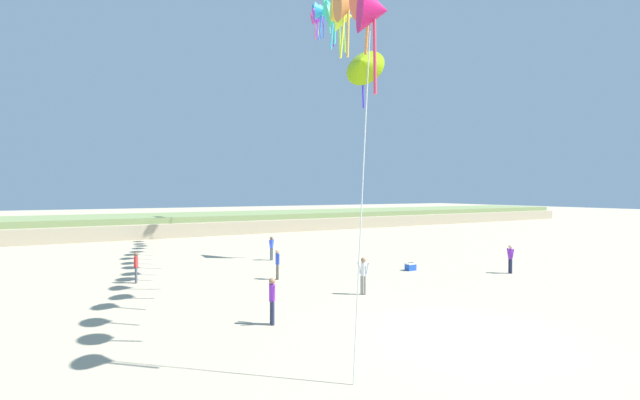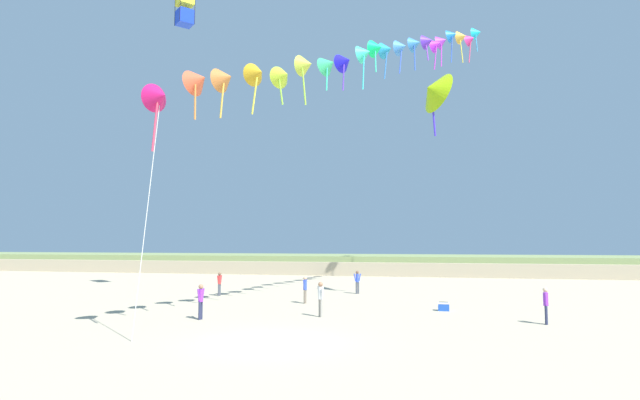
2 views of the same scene
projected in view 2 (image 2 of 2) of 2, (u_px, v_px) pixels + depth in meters
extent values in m
plane|color=tan|center=(272.00, 342.00, 17.85)|extent=(240.00, 240.00, 0.00)
cube|color=tan|center=(381.00, 267.00, 57.91)|extent=(120.00, 13.21, 1.41)
cube|color=#7A8E56|center=(381.00, 259.00, 57.98)|extent=(120.00, 11.23, 0.81)
cylinder|color=#282D4C|center=(201.00, 310.00, 23.14)|extent=(0.12, 0.12, 0.82)
cylinder|color=#282D4C|center=(200.00, 311.00, 23.00)|extent=(0.12, 0.12, 0.82)
cylinder|color=purple|center=(201.00, 295.00, 23.13)|extent=(0.22, 0.22, 0.58)
cylinder|color=purple|center=(203.00, 294.00, 23.31)|extent=(0.10, 0.20, 0.55)
cylinder|color=purple|center=(199.00, 295.00, 22.96)|extent=(0.10, 0.20, 0.55)
sphere|color=#9E7051|center=(201.00, 287.00, 23.16)|extent=(0.22, 0.22, 0.22)
cylinder|color=#474C56|center=(219.00, 290.00, 33.04)|extent=(0.11, 0.11, 0.78)
cylinder|color=#474C56|center=(220.00, 290.00, 33.17)|extent=(0.11, 0.11, 0.78)
cylinder|color=red|center=(220.00, 280.00, 33.16)|extent=(0.21, 0.21, 0.55)
cylinder|color=red|center=(218.00, 279.00, 33.00)|extent=(0.11, 0.20, 0.53)
cylinder|color=red|center=(221.00, 279.00, 33.33)|extent=(0.11, 0.20, 0.53)
sphere|color=brown|center=(220.00, 274.00, 33.19)|extent=(0.21, 0.21, 0.21)
cylinder|color=gray|center=(321.00, 308.00, 23.82)|extent=(0.12, 0.12, 0.84)
cylinder|color=gray|center=(320.00, 308.00, 23.96)|extent=(0.12, 0.12, 0.84)
cylinder|color=white|center=(321.00, 293.00, 23.95)|extent=(0.22, 0.22, 0.59)
cylinder|color=white|center=(322.00, 292.00, 23.78)|extent=(0.19, 0.21, 0.56)
cylinder|color=white|center=(319.00, 292.00, 24.12)|extent=(0.19, 0.21, 0.56)
sphere|color=#9E7051|center=(321.00, 284.00, 23.98)|extent=(0.23, 0.23, 0.23)
cylinder|color=#726656|center=(305.00, 296.00, 29.16)|extent=(0.11, 0.11, 0.79)
cylinder|color=#726656|center=(305.00, 297.00, 29.02)|extent=(0.11, 0.11, 0.79)
cylinder|color=blue|center=(305.00, 285.00, 29.15)|extent=(0.21, 0.21, 0.56)
cylinder|color=blue|center=(306.00, 284.00, 29.32)|extent=(0.10, 0.19, 0.53)
cylinder|color=blue|center=(304.00, 284.00, 28.98)|extent=(0.10, 0.19, 0.53)
sphere|color=tan|center=(305.00, 278.00, 29.18)|extent=(0.21, 0.21, 0.21)
cylinder|color=#282D4C|center=(546.00, 315.00, 21.65)|extent=(0.12, 0.12, 0.81)
cylinder|color=#282D4C|center=(546.00, 315.00, 21.78)|extent=(0.12, 0.12, 0.81)
cylinder|color=purple|center=(546.00, 299.00, 21.77)|extent=(0.21, 0.21, 0.57)
cylinder|color=purple|center=(546.00, 299.00, 21.61)|extent=(0.12, 0.20, 0.54)
cylinder|color=purple|center=(546.00, 298.00, 21.94)|extent=(0.12, 0.20, 0.54)
sphere|color=beige|center=(545.00, 290.00, 21.80)|extent=(0.22, 0.22, 0.22)
cylinder|color=#474C56|center=(358.00, 288.00, 34.49)|extent=(0.12, 0.12, 0.80)
cylinder|color=#474C56|center=(356.00, 288.00, 34.44)|extent=(0.12, 0.12, 0.80)
cylinder|color=blue|center=(357.00, 278.00, 34.52)|extent=(0.21, 0.21, 0.56)
cylinder|color=blue|center=(360.00, 277.00, 34.59)|extent=(0.20, 0.17, 0.54)
cylinder|color=blue|center=(355.00, 277.00, 34.47)|extent=(0.20, 0.17, 0.54)
sphere|color=brown|center=(357.00, 272.00, 34.56)|extent=(0.22, 0.22, 0.22)
cone|color=#C4145C|center=(159.00, 97.00, 18.78)|extent=(1.12, 1.30, 1.11)
cylinder|color=#E53956|center=(155.00, 126.00, 18.57)|extent=(0.15, 0.22, 1.90)
cone|color=#EE5B37|center=(199.00, 80.00, 20.14)|extent=(1.21, 1.33, 1.22)
cylinder|color=orange|center=(195.00, 102.00, 19.94)|extent=(0.12, 0.19, 1.41)
cone|color=#CB7535|center=(225.00, 79.00, 21.70)|extent=(1.13, 1.31, 1.18)
cylinder|color=gold|center=(222.00, 100.00, 21.50)|extent=(0.17, 0.16, 1.57)
cone|color=gold|center=(257.00, 73.00, 23.21)|extent=(1.20, 1.32, 1.11)
cylinder|color=yellow|center=(255.00, 96.00, 23.00)|extent=(0.28, 0.13, 1.75)
cone|color=#B7DD31|center=(283.00, 76.00, 24.26)|extent=(1.21, 1.31, 1.11)
cylinder|color=#96E539|center=(281.00, 92.00, 24.07)|extent=(0.22, 0.19, 1.24)
cone|color=#BDD33D|center=(306.00, 65.00, 25.69)|extent=(1.08, 1.29, 1.12)
cylinder|color=#A3E539|center=(304.00, 86.00, 25.47)|extent=(0.23, 0.20, 1.91)
cone|color=#36C87D|center=(329.00, 65.00, 27.26)|extent=(1.31, 1.39, 1.22)
cylinder|color=#39E5B6|center=(327.00, 79.00, 27.07)|extent=(0.11, 0.09, 1.26)
cone|color=#1C17EA|center=(345.00, 62.00, 28.32)|extent=(1.27, 1.36, 1.16)
cylinder|color=#6739E5|center=(343.00, 78.00, 28.12)|extent=(0.15, 0.17, 1.48)
cone|color=#39DFB5|center=(365.00, 53.00, 29.89)|extent=(1.14, 1.31, 1.18)
cylinder|color=#39E5E3|center=(363.00, 72.00, 29.67)|extent=(0.18, 0.21, 2.02)
cone|color=#0DF078|center=(377.00, 48.00, 31.12)|extent=(1.16, 1.32, 1.13)
cylinder|color=#39E5B3|center=(376.00, 61.00, 30.93)|extent=(0.12, 0.15, 1.38)
cone|color=#2194CE|center=(387.00, 50.00, 32.91)|extent=(1.15, 1.30, 1.10)
cylinder|color=#3982E5|center=(386.00, 65.00, 32.70)|extent=(0.27, 0.21, 1.77)
cone|color=#3F86E1|center=(401.00, 47.00, 34.25)|extent=(1.12, 1.30, 1.12)
cylinder|color=blue|center=(401.00, 62.00, 34.04)|extent=(0.23, 0.28, 1.73)
cone|color=#347ECA|center=(415.00, 44.00, 35.24)|extent=(1.17, 1.33, 1.15)
cylinder|color=blue|center=(415.00, 58.00, 35.03)|extent=(0.10, 0.21, 1.74)
cone|color=#5A2BCB|center=(428.00, 41.00, 36.73)|extent=(1.14, 1.32, 1.15)
cylinder|color=#9539E5|center=(427.00, 52.00, 36.55)|extent=(0.21, 0.20, 1.31)
cone|color=#B527ED|center=(436.00, 45.00, 38.11)|extent=(1.26, 1.37, 1.22)
cylinder|color=#DE39E5|center=(435.00, 58.00, 37.91)|extent=(0.27, 0.23, 1.76)
cone|color=purple|center=(442.00, 41.00, 39.28)|extent=(1.25, 1.36, 1.22)
cylinder|color=#D939E5|center=(441.00, 55.00, 39.07)|extent=(0.13, 0.10, 1.87)
cone|color=blue|center=(452.00, 35.00, 40.71)|extent=(1.20, 1.33, 1.21)
cylinder|color=blue|center=(452.00, 50.00, 40.49)|extent=(0.18, 0.33, 2.08)
cone|color=gold|center=(462.00, 37.00, 42.05)|extent=(1.15, 1.30, 1.10)
cylinder|color=yellow|center=(462.00, 51.00, 41.83)|extent=(0.24, 0.25, 2.11)
cone|color=#DC2D89|center=(470.00, 39.00, 43.79)|extent=(1.30, 1.39, 1.23)
cylinder|color=#E5396A|center=(470.00, 52.00, 43.57)|extent=(0.28, 0.31, 1.98)
cone|color=#16D1E8|center=(477.00, 33.00, 44.87)|extent=(1.16, 1.31, 1.12)
cylinder|color=#39A9E5|center=(477.00, 43.00, 44.67)|extent=(0.19, 0.13, 1.55)
cylinder|color=silver|center=(147.00, 215.00, 18.45)|extent=(0.76, 0.34, 9.19)
cone|color=#A0CF11|center=(433.00, 90.00, 31.46)|extent=(2.99, 3.27, 2.86)
cone|color=#412DE5|center=(433.00, 90.00, 31.46)|extent=(1.69, 1.83, 1.59)
cylinder|color=#412DE5|center=(434.00, 116.00, 31.32)|extent=(0.28, 0.17, 2.52)
cube|color=#1433CF|center=(185.00, 18.00, 35.04)|extent=(1.49, 1.49, 1.03)
cylinder|color=black|center=(189.00, 13.00, 35.83)|extent=(0.04, 0.04, 2.43)
cylinder|color=black|center=(175.00, 9.00, 35.22)|extent=(0.04, 0.04, 2.43)
cylinder|color=black|center=(180.00, 3.00, 34.36)|extent=(0.04, 0.04, 2.43)
cylinder|color=black|center=(195.00, 7.00, 34.97)|extent=(0.04, 0.04, 2.43)
cube|color=blue|center=(444.00, 307.00, 25.99)|extent=(0.56, 0.40, 0.36)
cube|color=white|center=(444.00, 303.00, 26.01)|extent=(0.58, 0.41, 0.06)
cylinder|color=black|center=(444.00, 302.00, 26.01)|extent=(0.45, 0.03, 0.03)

